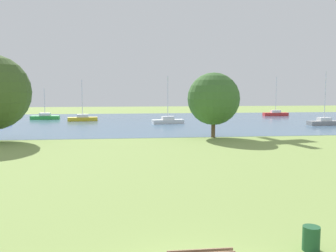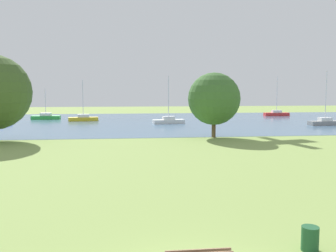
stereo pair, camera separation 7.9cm
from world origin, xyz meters
TOP-DOWN VIEW (x-y plane):
  - ground_plane at (0.00, 22.00)m, footprint 160.00×160.00m
  - litter_bin at (4.03, 1.77)m, footprint 0.56×0.56m
  - water_surface at (0.00, 50.00)m, footprint 140.00×40.00m
  - sailboat_gray at (26.93, 41.40)m, footprint 4.91×1.89m
  - sailboat_white at (4.50, 46.40)m, footprint 4.98×2.23m
  - sailboat_red at (27.50, 60.29)m, footprint 4.83×1.62m
  - sailboat_green at (-15.84, 56.75)m, footprint 4.85×1.65m
  - sailboat_yellow at (-8.97, 52.68)m, footprint 4.95×2.09m
  - tree_east_near at (7.57, 29.89)m, footprint 5.67×5.67m

SIDE VIEW (x-z plane):
  - ground_plane at x=0.00m, z-range 0.00..0.00m
  - water_surface at x=0.00m, z-range 0.00..0.02m
  - litter_bin at x=4.03m, z-range 0.00..0.80m
  - sailboat_green at x=-15.84m, z-range -2.23..3.12m
  - sailboat_yellow at x=-8.97m, z-range -2.93..3.85m
  - sailboat_white at x=4.50m, z-range -3.15..4.08m
  - sailboat_red at x=27.50m, z-range -3.38..4.32m
  - sailboat_gray at x=26.93m, z-range -3.45..4.40m
  - tree_east_near at x=7.57m, z-range 0.68..7.72m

